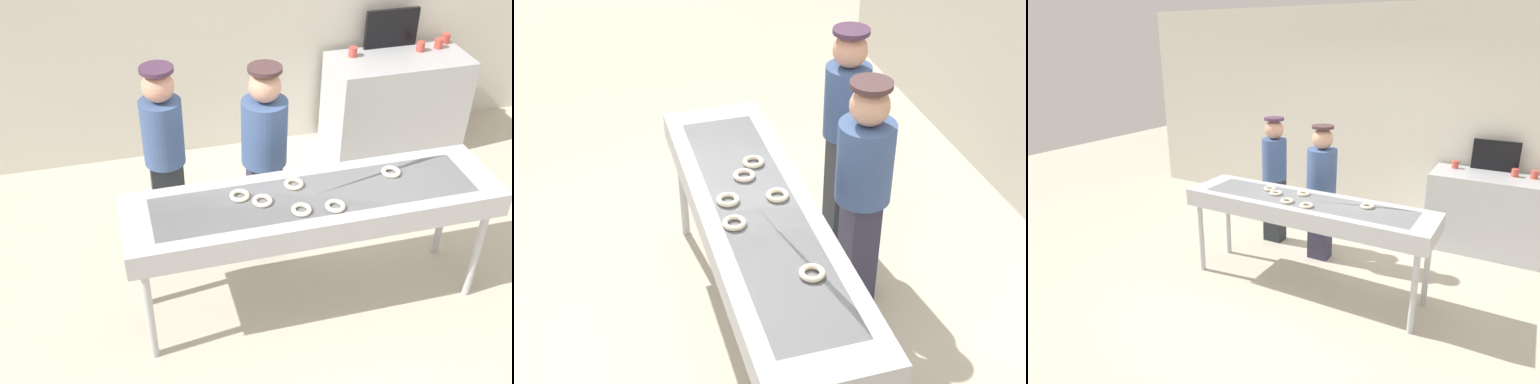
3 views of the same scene
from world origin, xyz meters
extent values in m
plane|color=beige|center=(0.00, 0.00, 0.00)|extent=(16.00, 16.00, 0.00)
cube|color=silver|center=(0.00, 2.31, 1.46)|extent=(8.00, 0.12, 2.91)
cube|color=#B7BABF|center=(0.00, 0.00, 0.87)|extent=(2.52, 0.65, 0.17)
cube|color=slate|center=(0.00, 0.00, 0.92)|extent=(2.14, 0.45, 0.08)
cylinder|color=#B7BABF|center=(-1.16, -0.24, 0.39)|extent=(0.06, 0.06, 0.78)
cylinder|color=#B7BABF|center=(1.16, -0.24, 0.39)|extent=(0.06, 0.06, 0.78)
cylinder|color=#B7BABF|center=(-1.16, 0.24, 0.39)|extent=(0.06, 0.06, 0.78)
cylinder|color=#B7BABF|center=(1.16, 0.24, 0.39)|extent=(0.06, 0.06, 0.78)
torus|color=white|center=(-0.35, 0.01, 0.97)|extent=(0.16, 0.16, 0.03)
torus|color=#F3EAC7|center=(-0.14, -0.14, 0.97)|extent=(0.18, 0.18, 0.03)
torus|color=#F5E4C8|center=(0.08, -0.16, 0.97)|extent=(0.15, 0.15, 0.03)
torus|color=#FCEAC9|center=(-0.10, 0.13, 0.97)|extent=(0.18, 0.18, 0.03)
torus|color=white|center=(0.59, 0.10, 0.97)|extent=(0.16, 0.16, 0.03)
torus|color=#F0E3C4|center=(-0.48, 0.10, 0.97)|extent=(0.18, 0.18, 0.03)
cube|color=#313048|center=(-0.16, 0.68, 0.41)|extent=(0.24, 0.18, 0.81)
cylinder|color=#3F598C|center=(-0.16, 0.68, 1.06)|extent=(0.34, 0.34, 0.50)
sphere|color=tan|center=(-0.16, 0.68, 1.43)|extent=(0.23, 0.23, 0.23)
cylinder|color=#442E2F|center=(-0.16, 0.68, 1.56)|extent=(0.24, 0.24, 0.03)
cube|color=#23282E|center=(-0.87, 0.85, 0.41)|extent=(0.24, 0.18, 0.82)
cylinder|color=#3F598C|center=(-0.87, 0.85, 1.07)|extent=(0.30, 0.30, 0.50)
sphere|color=tan|center=(-0.87, 0.85, 1.44)|extent=(0.23, 0.23, 0.23)
cylinder|color=#462C45|center=(-0.87, 0.85, 1.56)|extent=(0.24, 0.24, 0.03)
cube|color=#B7BABF|center=(1.48, 1.86, 0.47)|extent=(1.31, 0.63, 0.94)
cylinder|color=#CC4C3F|center=(2.05, 2.07, 0.99)|extent=(0.08, 0.08, 0.09)
cylinder|color=#CC4C3F|center=(1.05, 2.00, 0.99)|extent=(0.08, 0.08, 0.09)
cylinder|color=#CC4C3F|center=(1.72, 1.95, 0.99)|extent=(0.08, 0.08, 0.09)
cylinder|color=#CC4C3F|center=(1.92, 1.97, 0.99)|extent=(0.08, 0.08, 0.09)
cube|color=black|center=(1.48, 2.12, 1.13)|extent=(0.53, 0.04, 0.37)
camera|label=1|loc=(-1.19, -3.09, 3.39)|focal=43.98mm
camera|label=2|loc=(3.17, -0.87, 3.35)|focal=51.92mm
camera|label=3|loc=(1.83, -3.66, 2.42)|focal=31.06mm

